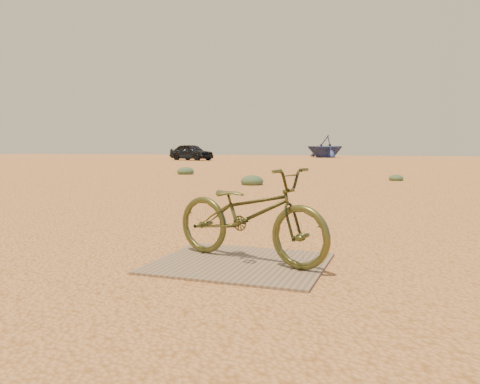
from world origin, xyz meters
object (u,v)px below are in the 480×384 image
(plywood_board, at_px, (240,263))
(bicycle, at_px, (249,214))
(car, at_px, (191,152))
(boat_far_left, at_px, (325,146))
(boat_near_left, at_px, (185,153))

(plywood_board, distance_m, bicycle, 0.45)
(car, bearing_deg, bicycle, -134.94)
(plywood_board, distance_m, car, 34.90)
(plywood_board, relative_size, bicycle, 0.93)
(car, bearing_deg, plywood_board, -135.09)
(bicycle, distance_m, boat_far_left, 45.69)
(plywood_board, bearing_deg, bicycle, 54.84)
(boat_far_left, bearing_deg, bicycle, -39.23)
(boat_near_left, bearing_deg, bicycle, -91.59)
(boat_near_left, bearing_deg, plywood_board, -91.71)
(car, bearing_deg, boat_far_left, -13.39)
(boat_far_left, bearing_deg, car, -79.77)
(plywood_board, height_order, bicycle, bicycle)
(plywood_board, relative_size, boat_near_left, 0.33)
(plywood_board, height_order, boat_near_left, boat_near_left)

